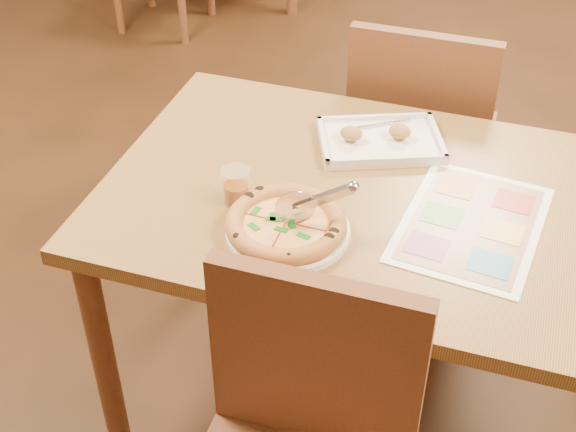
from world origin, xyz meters
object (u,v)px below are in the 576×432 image
(pizza, at_px, (286,224))
(chair_far, at_px, (421,123))
(dining_table, at_px, (376,224))
(glass_tumbler, at_px, (236,188))
(menu, at_px, (472,224))
(pizza_cutter, at_px, (314,201))
(appetizer_tray, at_px, (380,141))
(plate, at_px, (288,231))

(pizza, bearing_deg, chair_far, 78.56)
(dining_table, bearing_deg, glass_tumbler, -158.18)
(dining_table, distance_m, glass_tumbler, 0.36)
(pizza, height_order, menu, pizza)
(pizza_cutter, height_order, glass_tumbler, pizza_cutter)
(pizza_cutter, relative_size, menu, 0.39)
(dining_table, bearing_deg, pizza_cutter, -119.77)
(glass_tumbler, bearing_deg, pizza, -28.18)
(chair_far, height_order, pizza, chair_far)
(pizza_cutter, bearing_deg, glass_tumbler, 139.91)
(appetizer_tray, distance_m, menu, 0.37)
(pizza_cutter, bearing_deg, pizza, 174.15)
(chair_far, xyz_separation_m, pizza_cutter, (-0.11, -0.79, 0.24))
(dining_table, relative_size, pizza, 4.84)
(dining_table, distance_m, chair_far, 0.61)
(chair_far, xyz_separation_m, pizza, (-0.16, -0.80, 0.18))
(dining_table, height_order, plate, plate)
(pizza, relative_size, glass_tumbler, 3.13)
(pizza, height_order, glass_tumbler, glass_tumbler)
(plate, relative_size, pizza, 1.03)
(plate, distance_m, menu, 0.41)
(chair_far, distance_m, appetizer_tray, 0.43)
(pizza_cutter, relative_size, glass_tumbler, 1.88)
(pizza_cutter, distance_m, glass_tumbler, 0.22)
(pizza, bearing_deg, pizza_cutter, 17.83)
(dining_table, distance_m, appetizer_tray, 0.24)
(glass_tumbler, xyz_separation_m, menu, (0.53, 0.08, -0.04))
(pizza, bearing_deg, appetizer_tray, 74.51)
(chair_far, distance_m, menu, 0.70)
(chair_far, xyz_separation_m, plate, (-0.16, -0.80, 0.16))
(glass_tumbler, bearing_deg, appetizer_tray, 52.02)
(chair_far, height_order, plate, chair_far)
(dining_table, bearing_deg, chair_far, 90.00)
(pizza_cutter, bearing_deg, chair_far, 58.69)
(chair_far, bearing_deg, menu, 109.21)
(chair_far, distance_m, pizza, 0.84)
(pizza, bearing_deg, glass_tumbler, 151.82)
(pizza, distance_m, appetizer_tray, 0.43)
(chair_far, distance_m, pizza_cutter, 0.83)
(chair_far, height_order, glass_tumbler, chair_far)
(dining_table, height_order, glass_tumbler, glass_tumbler)
(appetizer_tray, bearing_deg, menu, -42.75)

